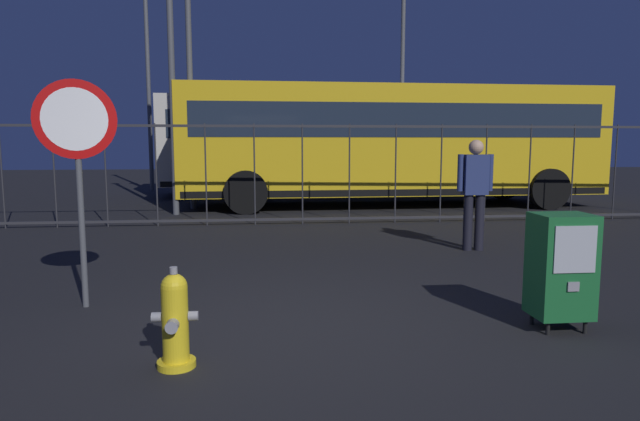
# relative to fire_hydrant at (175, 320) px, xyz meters

# --- Properties ---
(ground_plane) EXTENTS (60.00, 60.00, 0.00)m
(ground_plane) POSITION_rel_fire_hydrant_xyz_m (0.95, 0.73, -0.35)
(ground_plane) COLOR black
(fire_hydrant) EXTENTS (0.33, 0.32, 0.75)m
(fire_hydrant) POSITION_rel_fire_hydrant_xyz_m (0.00, 0.00, 0.00)
(fire_hydrant) COLOR yellow
(fire_hydrant) RESTS_ON ground_plane
(newspaper_box_primary) EXTENTS (0.48, 0.42, 1.02)m
(newspaper_box_primary) POSITION_rel_fire_hydrant_xyz_m (3.21, 0.50, 0.22)
(newspaper_box_primary) COLOR black
(newspaper_box_primary) RESTS_ON ground_plane
(stop_sign) EXTENTS (0.71, 0.31, 2.23)m
(stop_sign) POSITION_rel_fire_hydrant_xyz_m (-1.13, 1.60, 1.25)
(stop_sign) COLOR #4C4F54
(stop_sign) RESTS_ON ground_plane
(pedestrian) EXTENTS (0.55, 0.22, 1.67)m
(pedestrian) POSITION_rel_fire_hydrant_xyz_m (3.81, 4.03, 0.60)
(pedestrian) COLOR black
(pedestrian) RESTS_ON ground_plane
(fence_barrier) EXTENTS (18.03, 0.04, 2.00)m
(fence_barrier) POSITION_rel_fire_hydrant_xyz_m (0.95, 7.02, 0.67)
(fence_barrier) COLOR #2D2D33
(fence_barrier) RESTS_ON ground_plane
(bus_near) EXTENTS (10.55, 2.94, 3.00)m
(bus_near) POSITION_rel_fire_hydrant_xyz_m (3.90, 10.02, 1.36)
(bus_near) COLOR gold
(bus_near) RESTS_ON ground_plane
(bus_far) EXTENTS (10.62, 3.23, 3.00)m
(bus_far) POSITION_rel_fire_hydrant_xyz_m (2.81, 13.56, 1.36)
(bus_far) COLOR beige
(bus_far) RESTS_ON ground_plane
(street_light_near_left) EXTENTS (0.32, 0.32, 7.21)m
(street_light_near_left) POSITION_rel_fire_hydrant_xyz_m (-3.10, 15.22, 3.82)
(street_light_near_left) COLOR #4C4F54
(street_light_near_left) RESTS_ON ground_plane
(street_light_near_right) EXTENTS (0.32, 0.32, 7.55)m
(street_light_near_right) POSITION_rel_fire_hydrant_xyz_m (-1.33, 8.77, 3.99)
(street_light_near_right) COLOR #4C4F54
(street_light_near_right) RESTS_ON ground_plane
(street_light_far_left) EXTENTS (0.32, 0.32, 6.76)m
(street_light_far_left) POSITION_rel_fire_hydrant_xyz_m (-1.08, 9.90, 3.58)
(street_light_far_left) COLOR #4C4F54
(street_light_far_left) RESTS_ON ground_plane
(street_light_far_right) EXTENTS (0.32, 0.32, 6.83)m
(street_light_far_right) POSITION_rel_fire_hydrant_xyz_m (5.29, 14.37, 3.62)
(street_light_far_right) COLOR #4C4F54
(street_light_far_right) RESTS_ON ground_plane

